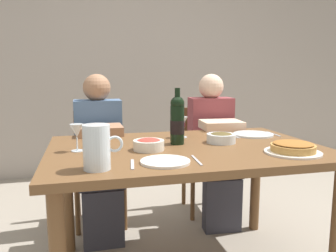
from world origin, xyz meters
The scene contains 19 objects.
back_wall centered at (0.00, 2.22, 1.40)m, with size 8.00×0.10×2.80m, color #A3998E.
dining_table centered at (0.00, 0.00, 0.67)m, with size 1.50×1.00×0.76m.
wine_bottle centered at (-0.03, 0.08, 0.90)m, with size 0.08×0.08×0.32m.
water_pitcher centered at (-0.50, -0.35, 0.84)m, with size 0.17×0.11×0.19m.
baked_tart centered at (0.48, -0.29, 0.79)m, with size 0.28×0.28×0.06m.
salad_bowl centered at (-0.22, -0.04, 0.79)m, with size 0.17×0.17×0.06m.
olive_bowl centered at (0.23, 0.05, 0.79)m, with size 0.17×0.17×0.06m.
wine_glass_left_diner centered at (0.05, 0.26, 0.85)m, with size 0.07×0.07×0.13m.
wine_glass_right_diner centered at (-0.59, 0.02, 0.86)m, with size 0.07×0.07×0.14m.
dinner_plate_left_setting centered at (0.53, 0.22, 0.77)m, with size 0.26×0.26×0.01m, color silver.
dinner_plate_right_setting centered at (-0.20, -0.31, 0.77)m, with size 0.23×0.23×0.01m, color white.
fork_left_setting centered at (0.38, 0.22, 0.76)m, with size 0.16×0.01×0.01m, color silver.
knife_left_setting centered at (0.68, 0.22, 0.76)m, with size 0.18×0.01×0.01m, color silver.
knife_right_setting centered at (-0.05, -0.31, 0.76)m, with size 0.18×0.01×0.01m, color silver.
spoon_right_setting centered at (-0.35, -0.31, 0.76)m, with size 0.16×0.01×0.01m, color silver.
chair_left centered at (-0.45, 0.89, 0.50)m, with size 0.40×0.40×0.87m.
diner_left centered at (-0.45, 0.65, 0.62)m, with size 0.34×0.50×1.16m.
chair_right centered at (0.46, 0.91, 0.50)m, with size 0.43×0.43×0.87m.
diner_right centered at (0.44, 0.68, 0.62)m, with size 0.36×0.52×1.16m.
Camera 1 is at (-0.55, -1.76, 1.16)m, focal length 36.00 mm.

